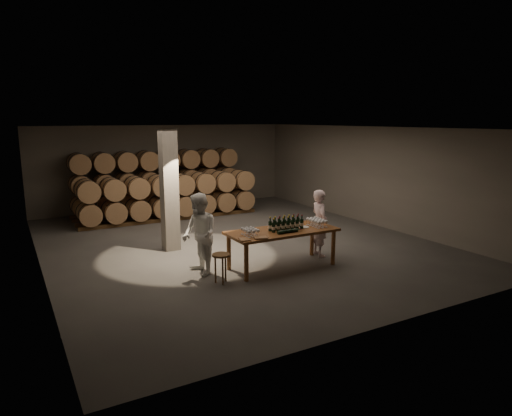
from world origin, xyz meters
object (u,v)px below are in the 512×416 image
bottle_cluster (286,225)px  notebook_near (261,238)px  tasting_table (282,234)px  plate (304,227)px  person_man (320,223)px  stool (221,259)px  person_woman (199,235)px

bottle_cluster → notebook_near: 0.99m
tasting_table → plate: bearing=-3.3°
tasting_table → person_man: bearing=13.4°
tasting_table → plate: size_ratio=10.34×
stool → person_woman: size_ratio=0.35×
stool → person_man: size_ratio=0.38×
tasting_table → stool: 1.75m
plate → person_woman: (-2.48, 0.49, 0.02)m
plate → person_woman: bearing=168.9°
stool → person_man: person_man is taller
person_man → person_woman: size_ratio=0.92×
person_woman → bottle_cluster: bearing=75.3°
notebook_near → person_woman: 1.38m
tasting_table → bottle_cluster: size_ratio=3.01×
notebook_near → stool: (-0.89, 0.14, -0.39)m
stool → notebook_near: bearing=-9.0°
tasting_table → person_man: (1.32, 0.32, 0.06)m
tasting_table → notebook_near: size_ratio=9.54×
notebook_near → person_man: person_man is taller
notebook_near → person_man: 2.26m
notebook_near → person_woman: size_ratio=0.15×
notebook_near → stool: 0.98m
tasting_table → person_man: 1.36m
bottle_cluster → notebook_near: size_ratio=3.17×
person_man → bottle_cluster: bearing=115.5°
tasting_table → notebook_near: bearing=-153.2°
tasting_table → stool: size_ratio=4.06×
stool → person_man: 3.10m
plate → stool: plate is taller
bottle_cluster → person_man: 1.29m
person_woman → person_man: bearing=86.6°
tasting_table → stool: (-1.70, -0.27, -0.27)m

